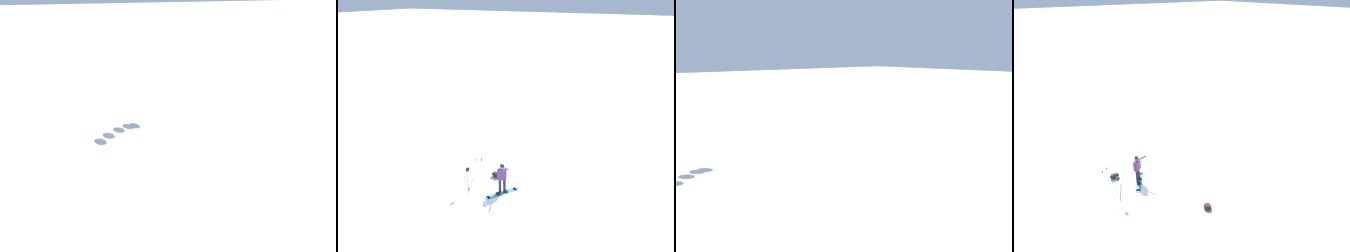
{
  "view_description": "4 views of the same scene",
  "coord_description": "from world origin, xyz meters",
  "views": [
    {
      "loc": [
        -4.42,
        -4.24,
        11.48
      ],
      "look_at": [
        -2.57,
        3.58,
        7.39
      ],
      "focal_mm": 31.47,
      "sensor_mm": 36.0,
      "label": 1
    },
    {
      "loc": [
        -5.58,
        10.19,
        9.01
      ],
      "look_at": [
        -1.43,
        2.3,
        5.12
      ],
      "focal_mm": 32.44,
      "sensor_mm": 36.0,
      "label": 2
    },
    {
      "loc": [
        -7.77,
        -4.31,
        8.16
      ],
      "look_at": [
        -1.89,
        2.81,
        6.03
      ],
      "focal_mm": 33.26,
      "sensor_mm": 36.0,
      "label": 3
    },
    {
      "loc": [
        6.04,
        10.79,
        9.66
      ],
      "look_at": [
        -0.86,
        1.65,
        3.98
      ],
      "focal_mm": 30.23,
      "sensor_mm": 36.0,
      "label": 4
    }
  ],
  "objects": []
}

